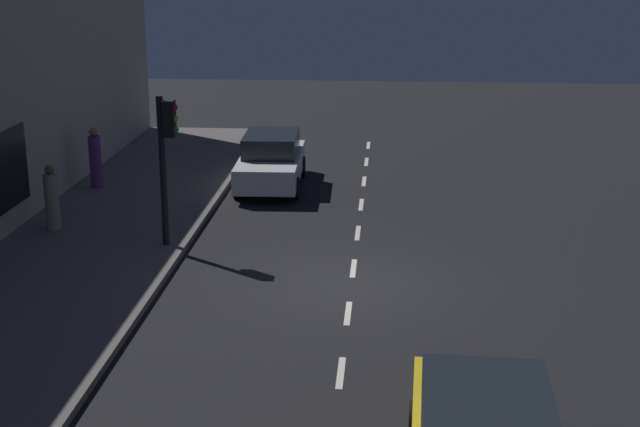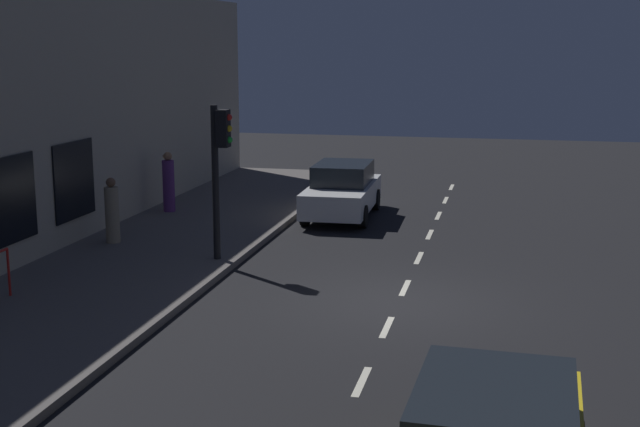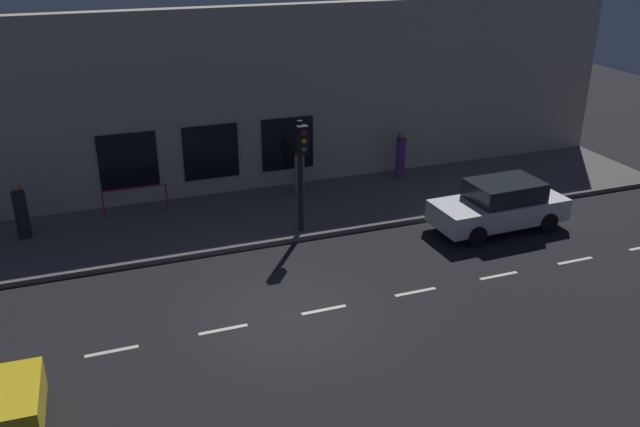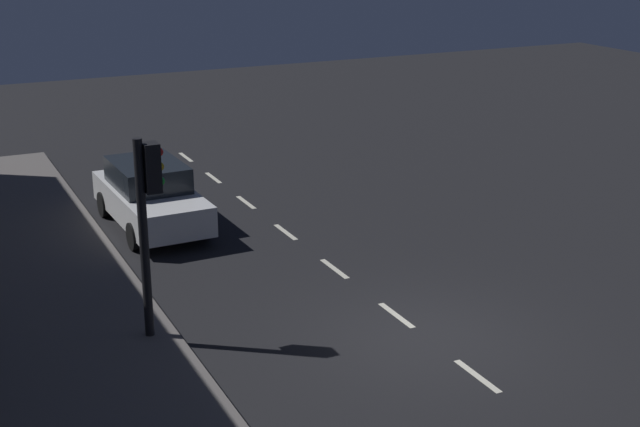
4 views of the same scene
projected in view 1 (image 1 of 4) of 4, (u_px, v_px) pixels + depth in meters
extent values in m
plane|color=black|center=(352.00, 284.00, 19.48)|extent=(60.00, 60.00, 0.00)
cube|color=#5B5654|center=(66.00, 273.00, 19.92)|extent=(4.50, 32.00, 0.15)
cube|color=black|center=(11.00, 168.00, 22.29)|extent=(0.04, 1.93, 1.92)
cube|color=beige|center=(368.00, 145.00, 32.86)|extent=(0.12, 1.20, 0.01)
cube|color=beige|center=(366.00, 162.00, 30.38)|extent=(0.12, 1.20, 0.01)
cube|color=beige|center=(364.00, 181.00, 27.89)|extent=(0.12, 1.20, 0.01)
cube|color=beige|center=(361.00, 205.00, 25.41)|extent=(0.12, 1.20, 0.01)
cube|color=beige|center=(358.00, 233.00, 22.92)|extent=(0.12, 1.20, 0.01)
cube|color=beige|center=(353.00, 268.00, 20.44)|extent=(0.12, 1.20, 0.01)
cube|color=beige|center=(348.00, 313.00, 17.95)|extent=(0.12, 1.20, 0.01)
cube|color=beige|center=(341.00, 373.00, 15.47)|extent=(0.12, 1.20, 0.01)
cylinder|color=black|center=(163.00, 172.00, 21.10)|extent=(0.16, 0.16, 3.54)
cube|color=black|center=(169.00, 119.00, 20.73)|extent=(0.26, 0.32, 0.84)
sphere|color=red|center=(175.00, 108.00, 20.65)|extent=(0.15, 0.15, 0.15)
sphere|color=gold|center=(175.00, 119.00, 20.72)|extent=(0.15, 0.15, 0.15)
sphere|color=green|center=(176.00, 130.00, 20.79)|extent=(0.15, 0.15, 0.15)
cube|color=silver|center=(271.00, 166.00, 27.11)|extent=(1.88, 4.33, 0.70)
cube|color=black|center=(271.00, 144.00, 27.09)|extent=(1.61, 2.27, 0.60)
cylinder|color=black|center=(295.00, 188.00, 25.88)|extent=(0.24, 0.65, 0.64)
cylinder|color=black|center=(238.00, 187.00, 25.96)|extent=(0.24, 0.65, 0.64)
cylinder|color=black|center=(301.00, 166.00, 28.43)|extent=(0.24, 0.65, 0.64)
cylinder|color=black|center=(249.00, 166.00, 28.50)|extent=(0.24, 0.65, 0.64)
cube|color=black|center=(486.00, 415.00, 11.51)|extent=(1.72, 2.21, 0.60)
cylinder|color=black|center=(416.00, 422.00, 13.26)|extent=(0.25, 0.65, 0.64)
cylinder|color=#5B2D70|center=(96.00, 162.00, 26.47)|extent=(0.49, 0.49, 1.51)
sphere|color=#936B4C|center=(93.00, 132.00, 26.22)|extent=(0.25, 0.25, 0.25)
cube|color=#936B4C|center=(89.00, 132.00, 26.16)|extent=(0.08, 0.08, 0.07)
cylinder|color=gray|center=(52.00, 202.00, 22.59)|extent=(0.37, 0.37, 1.40)
sphere|color=brown|center=(49.00, 170.00, 22.36)|extent=(0.23, 0.23, 0.23)
cube|color=brown|center=(48.00, 171.00, 22.26)|extent=(0.07, 0.05, 0.07)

